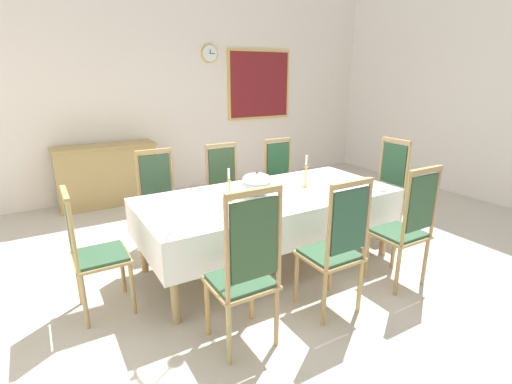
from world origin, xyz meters
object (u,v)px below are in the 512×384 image
at_px(chair_north_b, 226,188).
at_px(soup_tureen, 257,184).
at_px(candlestick_west, 229,189).
at_px(spoon_primary, 260,179).
at_px(mounted_clock, 210,54).
at_px(chair_south_b, 336,246).
at_px(spoon_secondary, 314,172).
at_px(chair_north_c, 283,179).
at_px(candlestick_east, 306,175).
at_px(chair_head_east, 385,186).
at_px(chair_south_c, 406,226).
at_px(bowl_near_left, 253,180).
at_px(bowl_near_right, 308,173).
at_px(chair_north_a, 160,198).
at_px(framed_painting, 259,85).
at_px(chair_head_west, 92,250).
at_px(chair_south_a, 246,270).
at_px(bowl_far_left, 380,188).
at_px(dining_table, 269,201).
at_px(sideboard, 108,175).

distance_m(chair_north_b, soup_tureen, 1.04).
height_order(soup_tureen, candlestick_west, candlestick_west).
xyz_separation_m(spoon_primary, mounted_clock, (0.57, 2.57, 1.46)).
height_order(chair_south_b, mounted_clock, mounted_clock).
height_order(soup_tureen, spoon_secondary, soup_tureen).
distance_m(chair_north_c, candlestick_east, 1.11).
height_order(chair_north_c, soup_tureen, chair_north_c).
bearing_deg(chair_head_east, spoon_primary, 71.43).
bearing_deg(chair_south_c, chair_north_b, 113.08).
relative_size(bowl_near_left, spoon_secondary, 0.85).
distance_m(bowl_near_right, spoon_primary, 0.63).
xyz_separation_m(chair_south_b, candlestick_west, (-0.45, 0.99, 0.29)).
height_order(chair_north_a, chair_north_c, chair_north_a).
distance_m(bowl_near_right, framed_painting, 2.97).
xyz_separation_m(chair_north_c, spoon_primary, (-0.65, -0.48, 0.20)).
bearing_deg(chair_north_c, chair_north_b, -0.04).
bearing_deg(chair_north_c, chair_south_b, 66.92).
xyz_separation_m(chair_north_a, chair_head_west, (-0.85, -0.98, -0.01)).
xyz_separation_m(chair_south_c, chair_head_west, (-2.51, 0.98, -0.03)).
relative_size(chair_head_west, framed_painting, 0.84).
bearing_deg(chair_south_a, spoon_primary, 55.81).
xyz_separation_m(chair_south_a, chair_north_a, (0.00, 1.97, -0.04)).
height_order(candlestick_west, bowl_far_left, candlestick_west).
bearing_deg(chair_north_a, candlestick_east, 142.35).
height_order(chair_head_east, framed_painting, framed_painting).
bearing_deg(chair_south_c, chair_north_c, 90.00).
relative_size(bowl_near_right, mounted_clock, 0.58).
height_order(chair_south_c, bowl_near_right, chair_south_c).
distance_m(dining_table, spoon_secondary, 1.02).
xyz_separation_m(chair_north_a, sideboard, (-0.25, 1.84, -0.12)).
relative_size(chair_south_b, mounted_clock, 4.14).
bearing_deg(bowl_near_right, chair_north_a, 161.02).
relative_size(chair_south_c, soup_tureen, 3.61).
relative_size(chair_north_a, chair_head_east, 0.95).
distance_m(candlestick_west, candlestick_east, 0.90).
distance_m(chair_south_a, spoon_primary, 1.81).
bearing_deg(chair_north_c, chair_head_east, 130.81).
xyz_separation_m(chair_south_b, chair_south_c, (0.84, 0.00, -0.00)).
xyz_separation_m(chair_north_b, bowl_near_left, (0.09, -0.51, 0.21)).
xyz_separation_m(candlestick_west, bowl_near_right, (1.26, 0.42, -0.11)).
height_order(chair_north_a, chair_north_b, chair_north_a).
relative_size(chair_south_b, bowl_near_left, 7.87).
xyz_separation_m(chair_north_c, candlestick_east, (-0.39, -0.98, 0.33)).
bearing_deg(chair_head_west, soup_tureen, 90.00).
bearing_deg(chair_north_c, bowl_near_left, 33.95).
distance_m(chair_south_a, candlestick_west, 1.09).
height_order(chair_south_a, bowl_near_left, chair_south_a).
relative_size(chair_south_c, candlestick_east, 3.37).
xyz_separation_m(bowl_near_right, spoon_primary, (-0.62, 0.08, -0.01)).
relative_size(chair_north_b, chair_south_c, 0.95).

